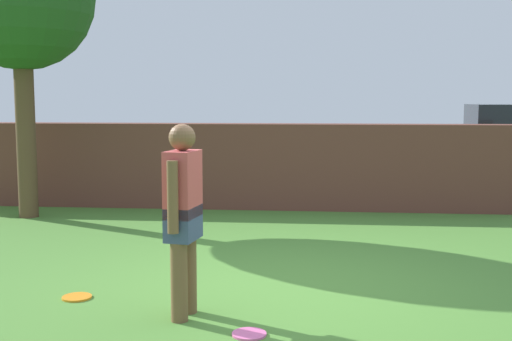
# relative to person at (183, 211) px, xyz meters

# --- Properties ---
(ground_plane) EXTENTS (40.00, 40.00, 0.00)m
(ground_plane) POSITION_rel_person_xyz_m (0.78, 0.89, -0.90)
(ground_plane) COLOR #4C8433
(brick_wall) EXTENTS (10.11, 0.50, 1.41)m
(brick_wall) POSITION_rel_person_xyz_m (-0.72, 5.48, -0.19)
(brick_wall) COLOR brown
(brick_wall) RESTS_ON ground
(person) EXTENTS (0.27, 0.53, 1.62)m
(person) POSITION_rel_person_xyz_m (0.00, 0.00, 0.00)
(person) COLOR brown
(person) RESTS_ON ground
(frisbee_orange) EXTENTS (0.27, 0.27, 0.02)m
(frisbee_orange) POSITION_rel_person_xyz_m (-1.09, 0.40, -0.89)
(frisbee_orange) COLOR orange
(frisbee_orange) RESTS_ON ground
(frisbee_pink) EXTENTS (0.27, 0.27, 0.02)m
(frisbee_pink) POSITION_rel_person_xyz_m (0.59, -0.38, -0.89)
(frisbee_pink) COLOR pink
(frisbee_pink) RESTS_ON ground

